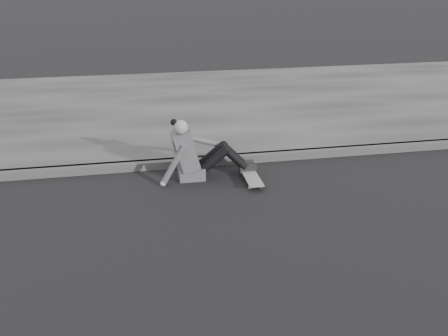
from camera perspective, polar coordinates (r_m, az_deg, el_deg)
The scene contains 5 objects.
ground at distance 5.20m, azimuth -4.78°, elevation -10.95°, with size 80.00×80.00×0.00m, color black.
curb at distance 7.45m, azimuth -6.95°, elevation 0.47°, with size 24.00×0.16×0.12m, color #464646.
sidewalk at distance 10.30m, azimuth -8.20°, elevation 6.82°, with size 24.00×6.00×0.12m, color #3D3D3D.
skateboard at distance 6.98m, azimuth 3.05°, elevation -0.89°, with size 0.20×0.78×0.09m.
seated_woman at distance 6.97m, azimuth -3.26°, elevation 1.64°, with size 1.38×0.46×0.88m.
Camera 1 is at (-0.37, -4.30, 2.90)m, focal length 40.00 mm.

